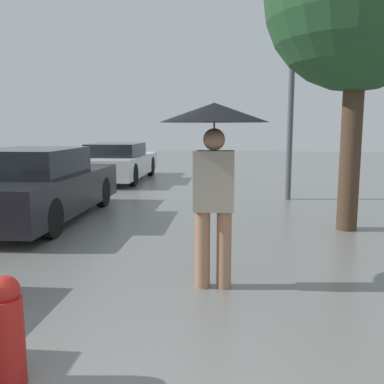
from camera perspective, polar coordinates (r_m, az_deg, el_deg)
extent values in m
cylinder|color=#9E7051|center=(4.60, 1.42, -7.61)|extent=(0.16, 0.16, 0.84)
cylinder|color=#9E7051|center=(4.59, 4.28, -7.67)|extent=(0.16, 0.16, 0.84)
cube|color=gray|center=(4.45, 2.92, 1.49)|extent=(0.42, 0.24, 0.63)
sphere|color=#9E7051|center=(4.41, 2.97, 7.02)|extent=(0.23, 0.23, 0.23)
cylinder|color=#515456|center=(4.42, 2.95, 4.96)|extent=(0.02, 0.02, 0.67)
cone|color=black|center=(4.41, 2.99, 10.54)|extent=(1.12, 1.12, 0.20)
cube|color=black|center=(8.48, -19.81, 0.03)|extent=(1.80, 4.39, 0.68)
cube|color=black|center=(8.22, -20.65, 3.79)|extent=(1.53, 1.98, 0.48)
cylinder|color=black|center=(10.07, -20.70, 0.14)|extent=(0.18, 0.63, 0.63)
cylinder|color=black|center=(9.48, -11.86, 0.02)|extent=(0.18, 0.63, 0.63)
cylinder|color=black|center=(6.96, -18.34, -3.34)|extent=(0.18, 0.63, 0.63)
cube|color=silver|center=(14.10, -9.77, 3.57)|extent=(1.76, 4.54, 0.61)
cube|color=black|center=(13.84, -10.07, 5.58)|extent=(1.50, 2.04, 0.40)
cylinder|color=black|center=(15.67, -11.27, 3.46)|extent=(0.18, 0.68, 0.68)
cylinder|color=black|center=(15.30, -5.54, 3.47)|extent=(0.18, 0.68, 0.68)
cylinder|color=black|center=(13.01, -14.71, 2.32)|extent=(0.18, 0.68, 0.68)
cylinder|color=black|center=(12.56, -7.88, 2.30)|extent=(0.18, 0.68, 0.68)
cylinder|color=#473323|center=(7.50, 20.43, 6.25)|extent=(0.33, 0.33, 2.93)
cylinder|color=#515456|center=(10.34, 13.05, 11.55)|extent=(0.13, 0.13, 4.54)
cylinder|color=#B21E19|center=(3.23, -23.33, -17.91)|extent=(0.22, 0.22, 0.61)
sphere|color=#B21E19|center=(3.09, -23.73, -11.93)|extent=(0.20, 0.20, 0.20)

